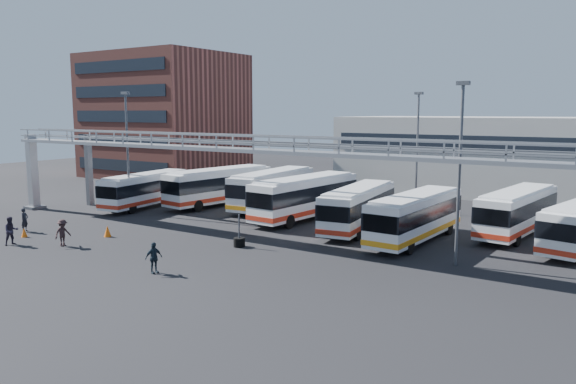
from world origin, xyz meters
The scene contains 21 objects.
ground centered at (0.00, 0.00, 0.00)m, with size 140.00×140.00×0.00m, color black.
gantry centered at (0.00, 5.87, 5.51)m, with size 51.40×5.15×7.10m.
apartment_building centered at (-34.00, 30.00, 8.00)m, with size 18.00×15.00×16.00m, color brown.
warehouse centered at (12.00, 38.00, 4.00)m, with size 42.00×14.00×8.00m, color #9E9E99.
light_pole_left centered at (-16.00, 8.00, 5.73)m, with size 0.70×0.35×10.21m.
light_pole_mid centered at (12.00, 7.00, 5.73)m, with size 0.70×0.35×10.21m.
light_pole_back centered at (4.00, 22.00, 5.73)m, with size 0.70×0.35×10.21m.
bus_1 centered at (-17.18, 11.04, 1.70)m, with size 3.68×10.36×3.08m.
bus_2 centered at (-12.39, 15.45, 1.89)m, with size 4.07×11.50×3.42m.
bus_3 centered at (-7.29, 16.73, 1.87)m, with size 3.48×11.31×3.38m.
bus_4 centered at (-2.19, 13.96, 1.91)m, with size 3.55×11.54×3.45m.
bus_5 centered at (3.19, 12.58, 1.76)m, with size 3.77×10.70×3.18m.
bus_6 centered at (8.00, 11.28, 1.78)m, with size 2.92×10.71×3.22m.
bus_7 centered at (13.23, 17.08, 1.77)m, with size 3.57×10.75×3.20m.
pedestrian_a centered at (-16.65, -1.11, 0.86)m, with size 0.63×0.41×1.73m, color black.
pedestrian_b centered at (-13.60, -3.92, 0.93)m, with size 0.90×0.70×1.85m, color #2A2432.
pedestrian_c centered at (-10.47, -2.33, 0.88)m, with size 1.13×0.65×1.75m, color #2F1F20.
pedestrian_d centered at (-1.04, -3.44, 0.85)m, with size 0.99×0.41×1.69m, color #1C2832.
cone_left centered at (-15.04, -2.17, 0.32)m, with size 0.41×0.41×0.64m, color orange.
cone_right centered at (-10.32, 1.05, 0.39)m, with size 0.49×0.49×0.78m, color orange.
tire_stack centered at (-0.90, 3.75, 0.36)m, with size 0.74×0.74×2.12m.
Camera 1 is at (20.92, -23.85, 8.58)m, focal length 35.00 mm.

